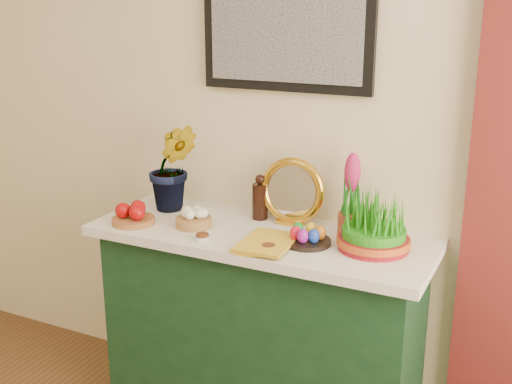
# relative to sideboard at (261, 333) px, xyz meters

# --- Properties ---
(sideboard) EXTENTS (1.30, 0.45, 0.85)m
(sideboard) POSITION_rel_sideboard_xyz_m (0.00, 0.00, 0.00)
(sideboard) COLOR #163C1E
(sideboard) RESTS_ON ground
(tablecloth) EXTENTS (1.40, 0.55, 0.04)m
(tablecloth) POSITION_rel_sideboard_xyz_m (0.00, 0.00, 0.45)
(tablecloth) COLOR white
(tablecloth) RESTS_ON sideboard
(hyacinth_green) EXTENTS (0.34, 0.32, 0.52)m
(hyacinth_green) POSITION_rel_sideboard_xyz_m (-0.47, 0.08, 0.72)
(hyacinth_green) COLOR #166515
(hyacinth_green) RESTS_ON tablecloth
(apple_bowl) EXTENTS (0.21, 0.21, 0.09)m
(apple_bowl) POSITION_rel_sideboard_xyz_m (-0.52, -0.15, 0.50)
(apple_bowl) COLOR #9A5D30
(apple_bowl) RESTS_ON tablecloth
(garlic_basket) EXTENTS (0.18, 0.18, 0.08)m
(garlic_basket) POSITION_rel_sideboard_xyz_m (-0.28, -0.07, 0.50)
(garlic_basket) COLOR #AE8046
(garlic_basket) RESTS_ON tablecloth
(vinegar_cruet) EXTENTS (0.07, 0.07, 0.20)m
(vinegar_cruet) POSITION_rel_sideboard_xyz_m (-0.07, 0.14, 0.55)
(vinegar_cruet) COLOR black
(vinegar_cruet) RESTS_ON tablecloth
(mirror) EXTENTS (0.28, 0.08, 0.28)m
(mirror) POSITION_rel_sideboard_xyz_m (0.07, 0.15, 0.60)
(mirror) COLOR gold
(mirror) RESTS_ON tablecloth
(book) EXTENTS (0.19, 0.27, 0.04)m
(book) POSITION_rel_sideboard_xyz_m (-0.00, -0.15, 0.48)
(book) COLOR gold
(book) RESTS_ON tablecloth
(spice_dish_left) EXTENTS (0.06, 0.06, 0.03)m
(spice_dish_left) POSITION_rel_sideboard_xyz_m (-0.16, -0.19, 0.48)
(spice_dish_left) COLOR silver
(spice_dish_left) RESTS_ON tablecloth
(spice_dish_right) EXTENTS (0.06, 0.06, 0.03)m
(spice_dish_right) POSITION_rel_sideboard_xyz_m (0.12, -0.18, 0.48)
(spice_dish_right) COLOR silver
(spice_dish_right) RESTS_ON tablecloth
(egg_plate) EXTENTS (0.20, 0.20, 0.08)m
(egg_plate) POSITION_rel_sideboard_xyz_m (0.22, -0.05, 0.49)
(egg_plate) COLOR black
(egg_plate) RESTS_ON tablecloth
(hyacinth_pink) EXTENTS (0.10, 0.10, 0.33)m
(hyacinth_pink) POSITION_rel_sideboard_xyz_m (0.33, 0.14, 0.61)
(hyacinth_pink) COLOR brown
(hyacinth_pink) RESTS_ON tablecloth
(wheatgrass_sabzeh) EXTENTS (0.28, 0.28, 0.23)m
(wheatgrass_sabzeh) POSITION_rel_sideboard_xyz_m (0.46, 0.01, 0.56)
(wheatgrass_sabzeh) COLOR maroon
(wheatgrass_sabzeh) RESTS_ON tablecloth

